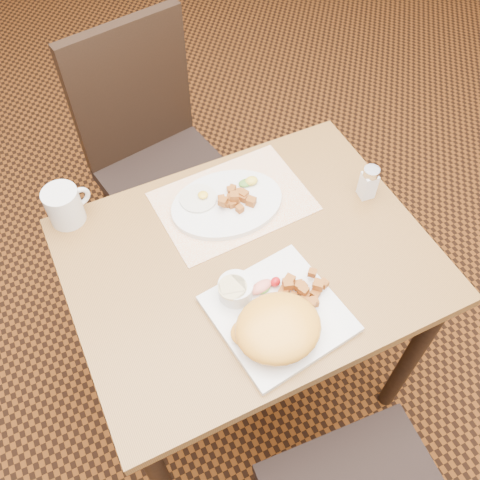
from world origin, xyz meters
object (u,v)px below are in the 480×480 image
(salt_shaker, at_px, (369,182))
(coffee_mug, at_px, (65,206))
(table, at_px, (249,280))
(chair_far, at_px, (155,151))
(plate_square, at_px, (278,314))
(plate_oval, at_px, (227,204))

(salt_shaker, xyz_separation_m, coffee_mug, (-0.75, 0.27, 0.00))
(table, distance_m, salt_shaker, 0.41)
(chair_far, bearing_deg, coffee_mug, 35.76)
(coffee_mug, bearing_deg, plate_square, -54.01)
(salt_shaker, distance_m, coffee_mug, 0.80)
(plate_square, distance_m, salt_shaker, 0.45)
(plate_square, relative_size, salt_shaker, 2.80)
(plate_oval, bearing_deg, chair_far, 95.52)
(table, xyz_separation_m, salt_shaker, (0.38, 0.05, 0.16))
(table, bearing_deg, salt_shaker, 7.20)
(plate_oval, bearing_deg, table, -95.81)
(table, relative_size, coffee_mug, 7.41)
(table, relative_size, plate_oval, 2.96)
(plate_square, relative_size, plate_oval, 0.92)
(chair_far, xyz_separation_m, plate_square, (0.02, -0.85, 0.22))
(plate_oval, relative_size, coffee_mug, 2.51)
(table, relative_size, salt_shaker, 9.00)
(table, height_order, plate_square, plate_square)
(plate_square, distance_m, coffee_mug, 0.62)
(plate_oval, xyz_separation_m, salt_shaker, (0.36, -0.13, 0.04))
(plate_square, distance_m, plate_oval, 0.35)
(table, relative_size, plate_square, 3.21)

